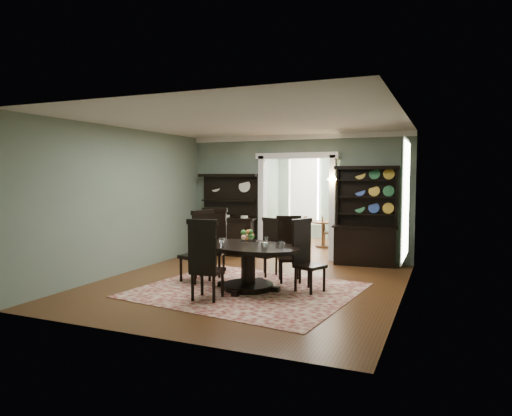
{
  "coord_description": "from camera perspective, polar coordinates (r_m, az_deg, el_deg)",
  "views": [
    {
      "loc": [
        3.4,
        -7.63,
        2.03
      ],
      "look_at": [
        -0.07,
        0.6,
        1.38
      ],
      "focal_mm": 32.0,
      "sensor_mm": 36.0,
      "label": 1
    }
  ],
  "objects": [
    {
      "name": "room",
      "position": [
        8.41,
        -1.05,
        1.06
      ],
      "size": [
        5.51,
        6.01,
        3.01
      ],
      "color": "#583317",
      "rests_on": "ground"
    },
    {
      "name": "parlor",
      "position": [
        13.6,
        8.36,
        1.94
      ],
      "size": [
        3.51,
        3.5,
        3.01
      ],
      "color": "#583317",
      "rests_on": "ground"
    },
    {
      "name": "doorway_trim",
      "position": [
        11.17,
        5.11,
        2.01
      ],
      "size": [
        2.08,
        0.25,
        2.57
      ],
      "color": "white",
      "rests_on": "floor"
    },
    {
      "name": "right_window",
      "position": [
        8.6,
        18.1,
        1.08
      ],
      "size": [
        0.15,
        1.47,
        2.12
      ],
      "color": "white",
      "rests_on": "wall_right"
    },
    {
      "name": "wall_sconce",
      "position": [
        10.76,
        9.7,
        3.34
      ],
      "size": [
        0.27,
        0.21,
        0.21
      ],
      "color": "gold",
      "rests_on": "back_wall_right"
    },
    {
      "name": "rug",
      "position": [
        8.15,
        -1.09,
        -10.23
      ],
      "size": [
        3.94,
        3.55,
        0.01
      ],
      "primitive_type": "cube",
      "rotation": [
        0.0,
        0.0,
        -0.13
      ],
      "color": "maroon",
      "rests_on": "floor"
    },
    {
      "name": "dining_table",
      "position": [
        8.11,
        -0.98,
        -6.34
      ],
      "size": [
        2.26,
        2.26,
        0.79
      ],
      "rotation": [
        0.0,
        0.0,
        -0.24
      ],
      "color": "black",
      "rests_on": "rug"
    },
    {
      "name": "centerpiece",
      "position": [
        8.15,
        -0.84,
        -4.03
      ],
      "size": [
        1.59,
        1.02,
        0.26
      ],
      "color": "white",
      "rests_on": "dining_table"
    },
    {
      "name": "chair_far_left",
      "position": [
        9.31,
        -5.31,
        -3.99
      ],
      "size": [
        0.6,
        0.58,
        1.36
      ],
      "rotation": [
        0.0,
        0.0,
        3.38
      ],
      "color": "black",
      "rests_on": "rug"
    },
    {
      "name": "chair_far_mid",
      "position": [
        9.27,
        1.55,
        -4.66
      ],
      "size": [
        0.54,
        0.53,
        1.16
      ],
      "rotation": [
        0.0,
        0.0,
        2.78
      ],
      "color": "black",
      "rests_on": "rug"
    },
    {
      "name": "chair_far_right",
      "position": [
        8.77,
        4.17,
        -4.87
      ],
      "size": [
        0.6,
        0.59,
        1.25
      ],
      "rotation": [
        0.0,
        0.0,
        3.58
      ],
      "color": "black",
      "rests_on": "rug"
    },
    {
      "name": "chair_end_left",
      "position": [
        8.64,
        -7.09,
        -4.56
      ],
      "size": [
        0.61,
        0.63,
        1.38
      ],
      "rotation": [
        0.0,
        0.0,
        1.28
      ],
      "color": "black",
      "rests_on": "rug"
    },
    {
      "name": "chair_end_right",
      "position": [
        8.06,
        6.19,
        -5.63
      ],
      "size": [
        0.6,
        0.61,
        1.26
      ],
      "rotation": [
        0.0,
        0.0,
        -2.0
      ],
      "color": "black",
      "rests_on": "rug"
    },
    {
      "name": "chair_near",
      "position": [
        7.38,
        -6.43,
        -6.25
      ],
      "size": [
        0.53,
        0.51,
        1.33
      ],
      "rotation": [
        0.0,
        0.0,
        0.1
      ],
      "color": "black",
      "rests_on": "rug"
    },
    {
      "name": "sideboard",
      "position": [
        11.68,
        -3.57,
        -2.31
      ],
      "size": [
        1.59,
        0.64,
        2.06
      ],
      "rotation": [
        0.0,
        0.0,
        0.06
      ],
      "color": "black",
      "rests_on": "floor"
    },
    {
      "name": "welsh_dresser",
      "position": [
        10.6,
        13.51,
        -2.58
      ],
      "size": [
        1.47,
        0.64,
        2.23
      ],
      "rotation": [
        0.0,
        0.0,
        0.08
      ],
      "color": "black",
      "rests_on": "floor"
    },
    {
      "name": "parlor_table",
      "position": [
        12.96,
        8.43,
        -2.77
      ],
      "size": [
        0.79,
        0.79,
        0.73
      ],
      "color": "#592F19",
      "rests_on": "parlor_floor"
    },
    {
      "name": "parlor_chair_left",
      "position": [
        13.0,
        5.76,
        -2.79
      ],
      "size": [
        0.37,
        0.37,
        0.87
      ],
      "rotation": [
        0.0,
        0.0,
        1.57
      ],
      "color": "#592F19",
      "rests_on": "parlor_floor"
    },
    {
      "name": "parlor_chair_right",
      "position": [
        12.81,
        8.74,
        -2.84
      ],
      "size": [
        0.42,
        0.41,
        0.9
      ],
      "rotation": [
        0.0,
        0.0,
        -1.26
      ],
      "color": "#592F19",
      "rests_on": "parlor_floor"
    }
  ]
}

